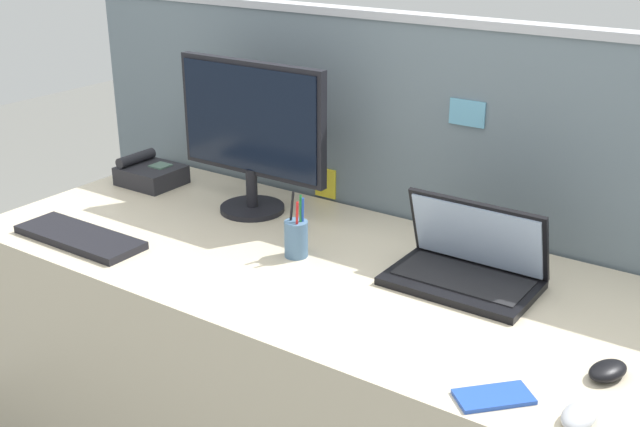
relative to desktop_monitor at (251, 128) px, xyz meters
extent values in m
cube|color=beige|center=(0.36, -0.21, -0.64)|extent=(1.99, 0.82, 0.75)
cube|color=slate|center=(0.36, 0.25, -0.35)|extent=(2.44, 0.06, 1.34)
cube|color=#B7BAC1|center=(0.36, 0.25, 0.34)|extent=(2.44, 0.07, 0.02)
cube|color=yellow|center=(0.13, 0.21, -0.21)|extent=(0.08, 0.01, 0.10)
cube|color=#66ADD1|center=(0.61, 0.21, 0.09)|extent=(0.11, 0.01, 0.07)
cylinder|color=black|center=(0.00, -0.01, -0.26)|extent=(0.20, 0.20, 0.02)
cylinder|color=black|center=(0.00, -0.01, -0.19)|extent=(0.04, 0.04, 0.12)
cube|color=black|center=(0.00, 0.00, 0.03)|extent=(0.53, 0.03, 0.35)
cube|color=black|center=(0.00, -0.01, 0.03)|extent=(0.50, 0.01, 0.32)
cube|color=black|center=(0.77, -0.12, -0.26)|extent=(0.37, 0.23, 0.02)
cube|color=black|center=(0.77, -0.11, -0.25)|extent=(0.33, 0.16, 0.00)
cube|color=black|center=(0.77, -0.03, -0.15)|extent=(0.37, 0.08, 0.20)
cube|color=#9EB2D1|center=(0.77, -0.04, -0.15)|extent=(0.35, 0.07, 0.18)
cube|color=#232328|center=(-0.45, -0.01, -0.24)|extent=(0.20, 0.17, 0.06)
cube|color=#4C6B5B|center=(-0.42, 0.01, -0.20)|extent=(0.06, 0.06, 0.01)
cylinder|color=#232328|center=(-0.52, -0.01, -0.19)|extent=(0.04, 0.16, 0.04)
cube|color=black|center=(-0.26, -0.48, -0.26)|extent=(0.41, 0.15, 0.02)
ellipsoid|color=black|center=(1.20, -0.32, -0.25)|extent=(0.09, 0.11, 0.03)
ellipsoid|color=#B2B5BC|center=(1.20, -0.51, -0.25)|extent=(0.07, 0.10, 0.03)
cylinder|color=#4C7093|center=(0.32, -0.20, -0.22)|extent=(0.06, 0.06, 0.10)
cylinder|color=#238438|center=(0.33, -0.20, -0.16)|extent=(0.02, 0.03, 0.14)
cylinder|color=black|center=(0.30, -0.21, -0.15)|extent=(0.03, 0.01, 0.15)
cylinder|color=blue|center=(0.33, -0.19, -0.16)|extent=(0.01, 0.01, 0.13)
cylinder|color=red|center=(0.33, -0.22, -0.16)|extent=(0.02, 0.01, 0.13)
cube|color=blue|center=(1.03, -0.53, -0.26)|extent=(0.16, 0.16, 0.01)
camera|label=1|loc=(1.50, -1.80, 0.65)|focal=44.33mm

